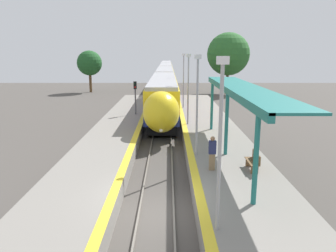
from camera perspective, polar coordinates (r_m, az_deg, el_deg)
ground_plane at (r=14.13m, az=-2.21°, el=-15.04°), size 120.00×120.00×0.00m
rail_left at (r=14.14m, az=-5.23°, el=-14.72°), size 0.08×90.00×0.15m
rail_right at (r=14.09m, az=0.81°, el=-14.77°), size 0.08×90.00×0.15m
train at (r=62.40m, az=-0.66°, el=8.80°), size 2.77×81.48×4.07m
platform_right at (r=14.30m, az=13.39°, el=-13.04°), size 4.36×64.00×0.90m
platform_left at (r=14.47m, az=-16.45°, el=-12.91°), size 3.80×64.00×0.90m
platform_bench at (r=16.74m, az=14.50°, el=-5.88°), size 0.44×1.41×0.89m
person_waiting at (r=16.22m, az=7.52°, el=-4.61°), size 0.36×0.22×1.71m
railway_signal at (r=30.77m, az=-5.91°, el=4.92°), size 0.28×0.28×3.96m
lamppost_near at (r=10.21m, az=8.87°, el=-1.65°), size 0.36×0.20×5.58m
lamppost_mid at (r=18.14m, az=4.90°, el=4.73°), size 0.36×0.20×5.58m
lamppost_far at (r=26.19m, az=3.34°, el=7.20°), size 0.36×0.20×5.58m
lamppost_farthest at (r=34.27m, az=2.51°, el=8.50°), size 0.36×0.20×5.58m
station_canopy at (r=18.41m, az=11.93°, el=5.82°), size 2.02×15.52×3.83m
background_tree_left at (r=56.76m, az=-13.72°, el=10.58°), size 4.10×4.10×6.90m
background_tree_right at (r=54.00m, az=10.24°, el=12.22°), size 6.74×6.74×9.68m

